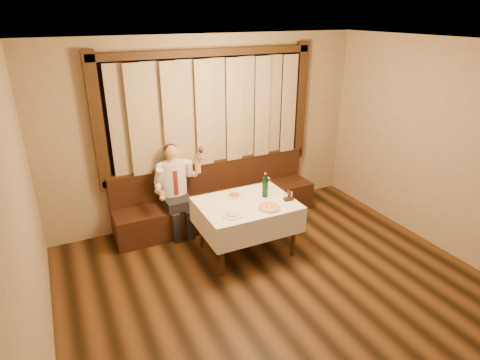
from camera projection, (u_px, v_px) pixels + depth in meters
name	position (u px, v px, depth m)	size (l,w,h in m)	color
room	(277.00, 168.00, 4.40)	(5.01, 6.01, 2.81)	black
banquette	(217.00, 202.00, 6.31)	(3.20, 0.61, 0.94)	black
dining_table	(247.00, 209.00, 5.33)	(1.27, 0.97, 0.76)	black
pizza	(269.00, 208.00, 5.12)	(0.30, 0.30, 0.03)	white
pasta_red	(234.00, 194.00, 5.45)	(0.24, 0.24, 0.08)	white
pasta_cream	(233.00, 213.00, 4.94)	(0.26, 0.26, 0.09)	white
green_bottle	(265.00, 187.00, 5.39)	(0.08, 0.08, 0.35)	#0E4126
table_wine_glass	(268.00, 180.00, 5.64)	(0.07, 0.07, 0.19)	white
cruet_caddy	(289.00, 197.00, 5.33)	(0.13, 0.07, 0.14)	black
seated_man	(175.00, 183.00, 5.78)	(0.73, 0.55, 1.36)	black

